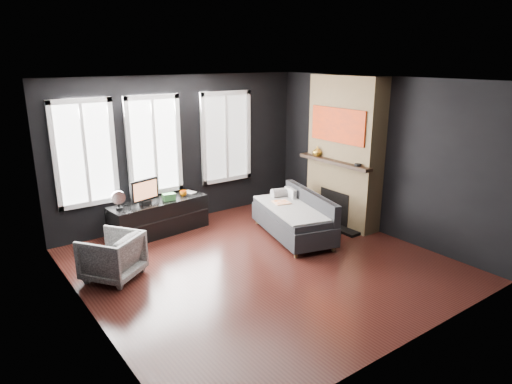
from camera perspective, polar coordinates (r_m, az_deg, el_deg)
floor at (r=6.94m, az=0.80°, el=-9.05°), size 5.00×5.00×0.00m
ceiling at (r=6.27m, az=0.90°, el=13.80°), size 5.00×5.00×0.00m
wall_back at (r=8.56m, az=-9.28°, el=5.21°), size 5.00×0.02×2.70m
wall_left at (r=5.42m, az=-20.83°, el=-2.28°), size 0.02×5.00×2.70m
wall_right at (r=8.18m, az=15.04°, el=4.34°), size 0.02×5.00×2.70m
windows at (r=8.19m, az=-12.35°, el=11.83°), size 4.00×0.16×1.76m
fireplace at (r=8.42m, az=11.02°, el=4.94°), size 0.70×1.62×2.70m
sofa at (r=7.87m, az=4.62°, el=-2.90°), size 1.33×1.97×0.78m
stripe_pillow at (r=8.34m, az=4.32°, el=-0.53°), size 0.12×0.31×0.31m
armchair at (r=6.72m, az=-17.57°, el=-7.40°), size 0.95×0.94×0.72m
media_console at (r=8.20m, az=-12.00°, el=-3.08°), size 1.78×0.72×0.59m
monitor at (r=7.91m, az=-13.77°, el=0.23°), size 0.57×0.26×0.50m
desk_fan at (r=7.79m, az=-16.81°, el=-0.95°), size 0.25×0.25×0.32m
mug at (r=8.30m, az=-9.07°, el=-0.06°), size 0.14×0.12×0.13m
book at (r=8.41m, az=-8.74°, el=0.54°), size 0.16×0.07×0.23m
storage_box at (r=8.10m, az=-10.84°, el=-0.60°), size 0.23×0.16×0.12m
mantel_vase at (r=8.56m, az=7.66°, el=5.06°), size 0.23×0.23×0.18m
mantel_clock at (r=7.90m, az=12.63°, el=3.33°), size 0.13×0.13×0.04m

